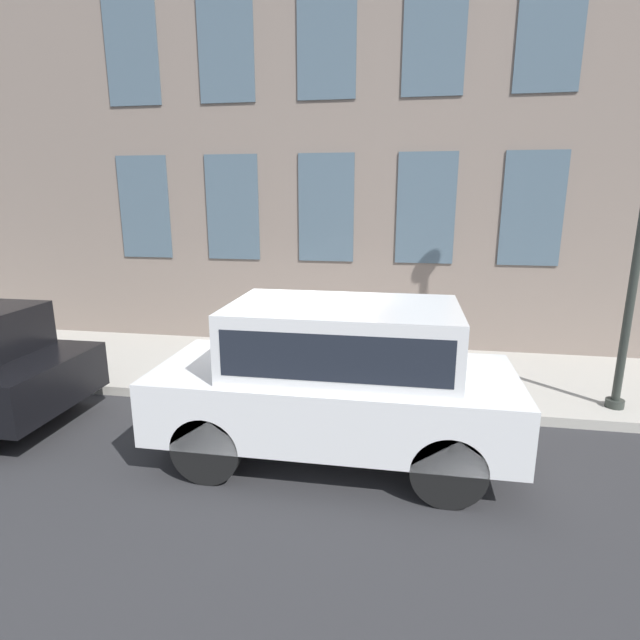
% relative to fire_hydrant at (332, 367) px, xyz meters
% --- Properties ---
extents(ground_plane, '(80.00, 80.00, 0.00)m').
position_rel_fire_hydrant_xyz_m(ground_plane, '(-0.38, 0.55, -0.60)').
color(ground_plane, '#2D2D30').
extents(sidewalk, '(3.15, 60.00, 0.16)m').
position_rel_fire_hydrant_xyz_m(sidewalk, '(1.20, 0.55, -0.52)').
color(sidewalk, '#B2ADA3').
rests_on(sidewalk, ground_plane).
extents(building_facade, '(0.33, 40.00, 9.96)m').
position_rel_fire_hydrant_xyz_m(building_facade, '(2.92, 0.55, 4.38)').
color(building_facade, gray).
rests_on(building_facade, ground_plane).
extents(fire_hydrant, '(0.32, 0.43, 0.87)m').
position_rel_fire_hydrant_xyz_m(fire_hydrant, '(0.00, 0.00, 0.00)').
color(fire_hydrant, red).
rests_on(fire_hydrant, sidewalk).
extents(person, '(0.30, 0.20, 1.26)m').
position_rel_fire_hydrant_xyz_m(person, '(0.35, 0.45, 0.31)').
color(person, navy).
rests_on(person, sidewalk).
extents(parked_truck_white_near, '(1.88, 4.42, 2.01)m').
position_rel_fire_hydrant_xyz_m(parked_truck_white_near, '(-1.73, -0.32, 0.54)').
color(parked_truck_white_near, black).
rests_on(parked_truck_white_near, ground_plane).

